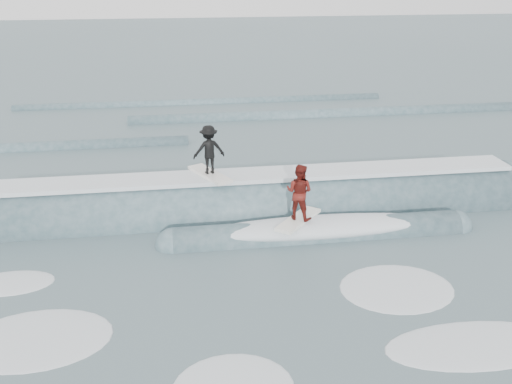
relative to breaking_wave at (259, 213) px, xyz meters
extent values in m
plane|color=#3E565B|center=(-0.21, -5.40, -0.04)|extent=(160.00, 160.00, 0.00)
cylinder|color=#35515A|center=(-0.21, 0.26, -0.04)|extent=(18.41, 2.46, 2.46)
sphere|color=#35515A|center=(8.99, 0.26, -0.04)|extent=(2.46, 2.46, 2.46)
cylinder|color=#35515A|center=(1.59, -1.94, -0.04)|extent=(9.00, 1.10, 1.10)
sphere|color=#35515A|center=(-2.91, -1.94, -0.04)|extent=(1.10, 1.10, 1.10)
sphere|color=#35515A|center=(6.09, -1.94, -0.04)|extent=(1.10, 1.10, 1.10)
cube|color=silver|center=(-0.21, 0.26, 1.26)|extent=(18.00, 1.30, 0.14)
ellipsoid|color=silver|center=(1.59, -1.94, 0.26)|extent=(7.60, 1.30, 0.60)
cube|color=silver|center=(-1.61, 0.26, 1.38)|extent=(1.39, 2.03, 0.10)
imported|color=black|center=(-1.61, 0.26, 2.24)|extent=(1.11, 0.74, 1.61)
cube|color=white|center=(0.92, -1.94, 0.56)|extent=(1.72, 1.88, 0.10)
imported|color=#581510|center=(0.92, -1.94, 1.48)|extent=(1.07, 1.02, 1.74)
ellipsoid|color=silver|center=(2.84, -5.24, -0.04)|extent=(3.02, 2.06, 0.10)
ellipsoid|color=silver|center=(-6.05, -6.12, -0.04)|extent=(2.98, 2.03, 0.10)
ellipsoid|color=silver|center=(3.69, -7.79, -0.04)|extent=(3.33, 2.27, 0.10)
ellipsoid|color=silver|center=(-7.23, -3.49, -0.04)|extent=(1.87, 1.27, 0.10)
cylinder|color=#35515A|center=(5.91, 12.60, -0.04)|extent=(22.00, 0.80, 0.80)
cylinder|color=#35515A|center=(-0.86, 16.60, -0.04)|extent=(22.00, 0.60, 0.60)
camera|label=1|loc=(-2.71, -17.43, 7.87)|focal=40.00mm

